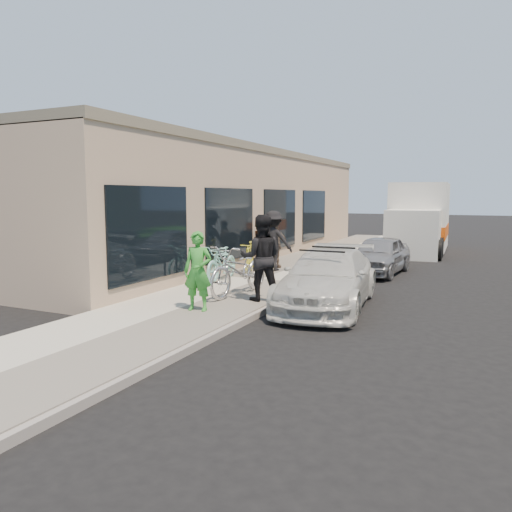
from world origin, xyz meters
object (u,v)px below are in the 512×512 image
(cruiser_bike_a, at_px, (222,264))
(sandwich_board, at_px, (263,246))
(tandem_bike, at_px, (240,270))
(moving_truck, at_px, (419,221))
(bystander_a, at_px, (273,241))
(sedan_white, at_px, (328,279))
(sedan_silver, at_px, (379,255))
(cruiser_bike_b, at_px, (222,263))
(man_standing, at_px, (261,258))
(cruiser_bike_c, at_px, (249,258))
(woman_rider, at_px, (198,271))
(bystander_b, at_px, (275,245))
(bike_rack, at_px, (197,268))

(cruiser_bike_a, bearing_deg, sandwich_board, 94.82)
(sandwich_board, bearing_deg, tandem_bike, -48.94)
(moving_truck, distance_m, bystander_a, 9.37)
(bystander_a, bearing_deg, sedan_white, 126.71)
(sedan_silver, xyz_separation_m, cruiser_bike_b, (-3.52, -3.91, 0.02))
(moving_truck, xyz_separation_m, man_standing, (-1.68, -13.03, -0.24))
(tandem_bike, relative_size, bystander_a, 1.22)
(sandwich_board, bearing_deg, cruiser_bike_c, -53.34)
(sedan_white, bearing_deg, tandem_bike, -177.94)
(woman_rider, xyz_separation_m, bystander_b, (-0.98, 6.26, -0.06))
(sandwich_board, distance_m, moving_truck, 8.50)
(moving_truck, xyz_separation_m, cruiser_bike_c, (-3.61, -9.67, -0.72))
(sandwich_board, relative_size, cruiser_bike_a, 0.75)
(sedan_silver, distance_m, tandem_bike, 5.95)
(sedan_white, xyz_separation_m, tandem_bike, (-2.07, -0.28, 0.11))
(sandwich_board, relative_size, cruiser_bike_c, 0.72)
(sandwich_board, relative_size, woman_rider, 0.70)
(sandwich_board, bearing_deg, bystander_a, -33.03)
(woman_rider, bearing_deg, bike_rack, 111.99)
(tandem_bike, relative_size, man_standing, 1.18)
(sandwich_board, distance_m, man_standing, 6.21)
(sandwich_board, distance_m, bystander_b, 1.19)
(woman_rider, height_order, cruiser_bike_a, woman_rider)
(sedan_silver, height_order, bystander_a, bystander_a)
(bystander_b, bearing_deg, sandwich_board, 91.90)
(moving_truck, height_order, cruiser_bike_b, moving_truck)
(moving_truck, distance_m, cruiser_bike_b, 11.69)
(man_standing, relative_size, cruiser_bike_b, 1.05)
(sedan_white, relative_size, moving_truck, 0.73)
(sandwich_board, height_order, sedan_silver, sandwich_board)
(moving_truck, relative_size, bystander_b, 4.15)
(bystander_a, bearing_deg, bystander_b, -73.11)
(woman_rider, bearing_deg, bystander_a, 87.30)
(bike_rack, height_order, cruiser_bike_a, cruiser_bike_a)
(sandwich_board, height_order, tandem_bike, tandem_bike)
(sandwich_board, relative_size, bystander_a, 0.61)
(man_standing, relative_size, bystander_a, 1.03)
(bike_rack, bearing_deg, cruiser_bike_a, 83.26)
(bike_rack, height_order, woman_rider, woman_rider)
(bike_rack, bearing_deg, sedan_white, -4.47)
(moving_truck, relative_size, woman_rider, 3.87)
(sandwich_board, xyz_separation_m, tandem_bike, (1.81, -5.32, 0.02))
(cruiser_bike_a, xyz_separation_m, cruiser_bike_c, (0.19, 1.36, 0.02))
(tandem_bike, height_order, man_standing, man_standing)
(woman_rider, distance_m, bystander_b, 6.33)
(woman_rider, distance_m, cruiser_bike_c, 4.96)
(bike_rack, xyz_separation_m, woman_rider, (1.50, -2.36, 0.34))
(bystander_b, bearing_deg, sedan_silver, -21.80)
(sandwich_board, distance_m, cruiser_bike_a, 3.70)
(woman_rider, xyz_separation_m, cruiser_bike_b, (-1.36, 3.44, -0.33))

